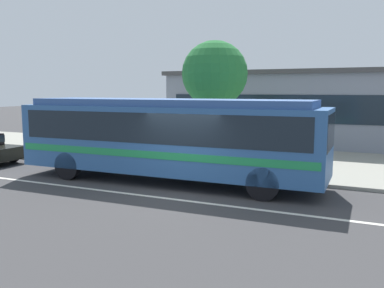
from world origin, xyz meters
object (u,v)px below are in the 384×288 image
street_tree_near_stop (215,75)px  pedestrian_waiting_near_sign (169,139)px  bus_stop_sign (293,130)px  transit_bus (168,134)px

street_tree_near_stop → pedestrian_waiting_near_sign: bearing=-140.2°
pedestrian_waiting_near_sign → bus_stop_sign: bearing=-12.2°
pedestrian_waiting_near_sign → bus_stop_sign: (5.65, -1.22, 0.74)m
transit_bus → pedestrian_waiting_near_sign: (-1.73, 3.34, -0.63)m
pedestrian_waiting_near_sign → street_tree_near_stop: size_ratio=0.31×
bus_stop_sign → street_tree_near_stop: (-4.02, 2.58, 2.11)m
bus_stop_sign → transit_bus: bearing=-151.6°
pedestrian_waiting_near_sign → transit_bus: bearing=-62.7°
pedestrian_waiting_near_sign → street_tree_near_stop: (1.64, 1.36, 2.84)m
bus_stop_sign → street_tree_near_stop: 5.22m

